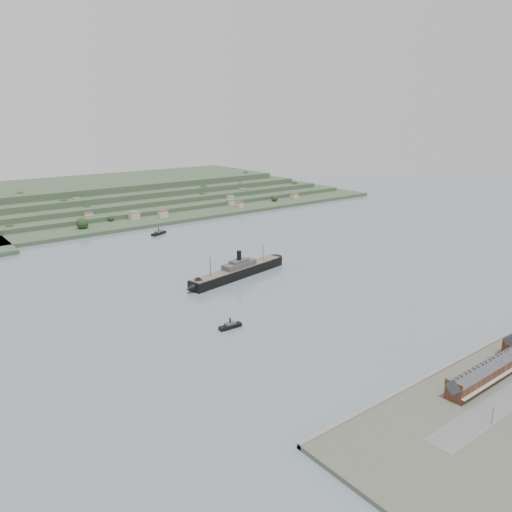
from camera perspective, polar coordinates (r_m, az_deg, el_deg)
ground at (r=367.60m, az=1.83°, el=-3.45°), size 1400.00×1400.00×0.00m
terrace_row at (r=260.61m, az=24.78°, el=-11.98°), size 55.60×9.80×11.07m
far_peninsula at (r=713.69m, az=-17.00°, el=6.45°), size 760.00×309.00×30.00m
steamship at (r=384.36m, az=-2.39°, el=-1.86°), size 102.56×29.48×24.75m
tugboat at (r=297.94m, az=-2.97°, el=-7.97°), size 14.53×4.42×6.47m
ferry_east at (r=531.19m, az=-11.06°, el=2.60°), size 19.42×12.47×7.09m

